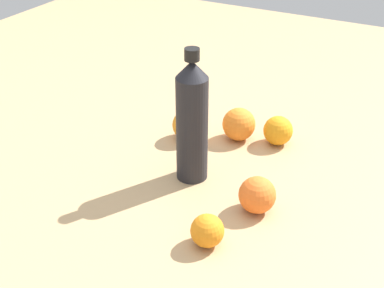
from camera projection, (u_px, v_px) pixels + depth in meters
name	position (u px, v px, depth m)	size (l,w,h in m)	color
ground_plane	(207.00, 172.00, 1.18)	(2.40, 2.40, 0.00)	tan
water_bottle	(192.00, 120.00, 1.10)	(0.07, 0.07, 0.29)	black
orange_0	(257.00, 195.00, 1.05)	(0.07, 0.07, 0.07)	orange
orange_1	(188.00, 125.00, 1.29)	(0.07, 0.07, 0.07)	orange
orange_2	(238.00, 124.00, 1.29)	(0.08, 0.08, 0.08)	orange
orange_3	(278.00, 131.00, 1.27)	(0.07, 0.07, 0.07)	orange
orange_4	(207.00, 231.00, 0.96)	(0.06, 0.06, 0.06)	orange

